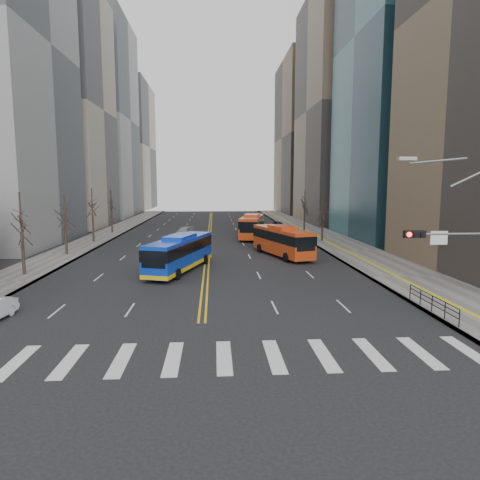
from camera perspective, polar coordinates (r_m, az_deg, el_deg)
The scene contains 15 objects.
ground at distance 20.74m, azimuth -5.53°, elevation -15.37°, with size 220.00×220.00×0.00m, color black.
sidewalk_right at distance 66.73m, azimuth 11.06°, elevation 0.45°, with size 7.00×130.00×0.15m, color #65635E.
sidewalk_left at distance 66.87m, azimuth -18.43°, elevation 0.22°, with size 5.00×130.00×0.15m, color #65635E.
crosswalk at distance 20.74m, azimuth -5.53°, elevation -15.35°, with size 26.70×4.00×0.01m.
centerline at distance 74.55m, azimuth -4.06°, elevation 1.23°, with size 0.55×100.00×0.01m.
office_towers at distance 89.05m, azimuth -4.04°, elevation 17.69°, with size 83.00×134.00×58.00m.
signal_mast at distance 24.99m, azimuth 27.89°, elevation -0.72°, with size 5.37×0.37×9.39m.
pedestrian_railing at distance 29.42m, azimuth 24.25°, elevation -7.41°, with size 0.06×6.06×1.02m.
street_trees at distance 54.34m, azimuth -11.92°, elevation 3.94°, with size 35.20×47.20×7.60m.
blue_bus at distance 40.16m, azimuth -7.99°, elevation -1.60°, with size 5.77×11.78×3.38m.
red_bus_near at distance 48.02m, azimuth 5.63°, elevation 0.08°, with size 5.61×11.09×3.45m.
red_bus_far at distance 64.21m, azimuth 1.63°, elevation 2.04°, with size 4.82×11.68×3.61m.
car_dark_mid at distance 72.74m, azimuth 0.96°, elevation 1.58°, with size 1.47×3.65×1.25m, color black.
car_silver at distance 67.35m, azimuth -7.48°, elevation 1.10°, with size 1.89×4.64×1.35m, color #9D9CA1.
car_dark_far at distance 81.21m, azimuth 4.83°, elevation 2.10°, with size 1.76×3.81×1.06m, color black.
Camera 1 is at (0.76, -19.11, 8.02)m, focal length 32.00 mm.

